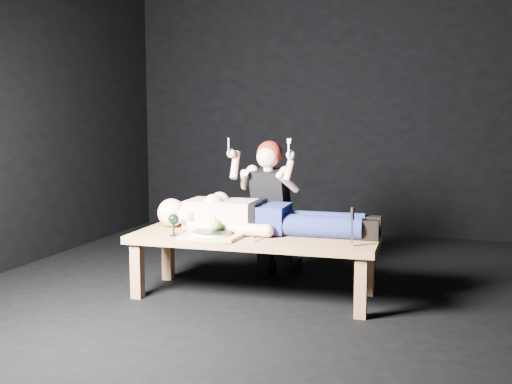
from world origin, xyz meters
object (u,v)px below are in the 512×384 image
carving_knife (352,227)px  table (254,266)px  serving_tray (212,236)px  goblet (174,225)px  lying_man (266,214)px  kneeling_woman (274,207)px

carving_knife → table: bearing=165.2°
serving_tray → table: bearing=36.4°
serving_tray → goblet: bearing=-175.7°
lying_man → goblet: (-0.58, -0.33, -0.06)m
table → goblet: goblet is taller
lying_man → kneeling_woman: kneeling_woman is taller
table → carving_knife: 0.82m
table → lying_man: lying_man is taller
table → lying_man: (0.05, 0.12, 0.36)m
table → carving_knife: (0.72, -0.18, 0.35)m
table → kneeling_woman: (-0.01, 0.57, 0.34)m
kneeling_woman → serving_tray: bearing=-99.4°
lying_man → serving_tray: bearing=-135.5°
carving_knife → kneeling_woman: bearing=133.4°
table → lying_man: size_ratio=0.97×
table → goblet: size_ratio=11.10×
kneeling_woman → carving_knife: 1.04m
kneeling_woman → carving_knife: size_ratio=4.50×
serving_tray → carving_knife: 0.97m
table → serving_tray: (-0.25, -0.18, 0.24)m
carving_knife → serving_tray: bearing=179.3°
lying_man → table: bearing=-114.2°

